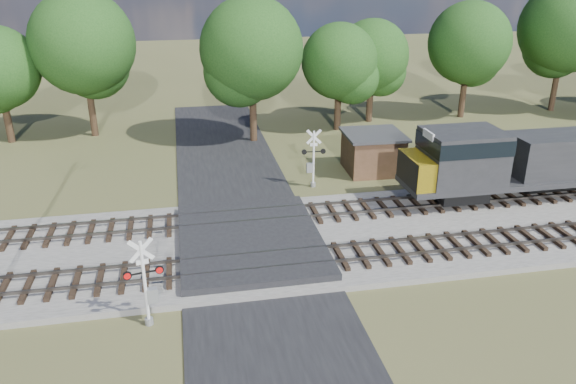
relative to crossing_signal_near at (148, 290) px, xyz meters
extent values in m
plane|color=#484B28|center=(4.72, 5.21, -1.60)|extent=(160.00, 160.00, 0.00)
cube|color=gray|center=(14.72, 5.71, -1.45)|extent=(140.00, 10.00, 0.30)
cube|color=black|center=(4.72, 5.21, -1.56)|extent=(7.00, 60.00, 0.08)
cube|color=#262628|center=(4.72, 5.71, -1.28)|extent=(7.00, 9.00, 0.62)
cube|color=black|center=(6.72, 3.21, -1.21)|extent=(44.00, 2.60, 0.18)
cube|color=#534D47|center=(14.72, 2.49, -1.04)|extent=(140.00, 0.08, 0.15)
cube|color=#534D47|center=(14.72, 3.92, -1.04)|extent=(140.00, 0.08, 0.15)
cube|color=black|center=(6.72, 8.21, -1.21)|extent=(44.00, 2.60, 0.18)
cube|color=#534D47|center=(14.72, 7.49, -1.04)|extent=(140.00, 0.08, 0.15)
cube|color=#534D47|center=(14.72, 8.92, -1.04)|extent=(140.00, 0.08, 0.15)
cylinder|color=silver|center=(-0.08, -0.01, 0.27)|extent=(0.13, 0.13, 3.72)
cylinder|color=gray|center=(-0.08, -0.01, -1.46)|extent=(0.33, 0.33, 0.28)
cube|color=silver|center=(-0.08, -0.01, 1.75)|extent=(0.96, 0.21, 0.97)
cube|color=silver|center=(-0.08, -0.01, 1.75)|extent=(0.96, 0.21, 0.97)
cube|color=silver|center=(-0.08, -0.01, 1.24)|extent=(0.46, 0.11, 0.20)
cube|color=black|center=(-0.08, -0.01, 0.78)|extent=(1.47, 0.33, 0.06)
cylinder|color=red|center=(-0.67, -0.12, 0.78)|extent=(0.35, 0.15, 0.33)
cylinder|color=red|center=(0.52, 0.10, 0.78)|extent=(0.35, 0.15, 0.33)
cube|color=gray|center=(0.15, 0.03, -0.29)|extent=(0.46, 0.35, 0.60)
cylinder|color=silver|center=(9.71, 12.95, 0.24)|extent=(0.13, 0.13, 3.68)
cylinder|color=gray|center=(9.71, 12.95, -1.46)|extent=(0.33, 0.33, 0.28)
cube|color=silver|center=(9.71, 12.95, 1.72)|extent=(0.96, 0.11, 0.96)
cube|color=silver|center=(9.71, 12.95, 1.72)|extent=(0.96, 0.11, 0.96)
cube|color=silver|center=(9.71, 12.95, 1.21)|extent=(0.46, 0.06, 0.20)
cube|color=black|center=(9.71, 12.95, 0.75)|extent=(1.47, 0.16, 0.06)
cylinder|color=red|center=(10.31, 12.91, 0.75)|extent=(0.34, 0.12, 0.33)
cylinder|color=red|center=(9.11, 13.00, 0.75)|extent=(0.34, 0.12, 0.33)
cube|color=gray|center=(9.48, 12.97, -0.31)|extent=(0.43, 0.30, 0.60)
cube|color=#43301D|center=(14.34, 15.01, -0.35)|extent=(3.68, 3.68, 2.49)
cube|color=#303032|center=(14.34, 15.01, 0.99)|extent=(4.05, 4.05, 0.18)
cylinder|color=black|center=(-11.58, 26.71, 0.65)|extent=(0.56, 0.56, 4.49)
cylinder|color=black|center=(-5.28, 27.27, 1.27)|extent=(0.56, 0.56, 5.72)
sphere|color=#183C13|center=(-5.28, 27.27, 5.84)|extent=(8.01, 8.01, 8.01)
cylinder|color=black|center=(7.30, 23.23, 1.18)|extent=(0.56, 0.56, 5.55)
sphere|color=#183C13|center=(7.30, 23.23, 5.62)|extent=(7.77, 7.77, 7.77)
cylinder|color=black|center=(14.71, 25.16, 0.61)|extent=(0.56, 0.56, 4.42)
sphere|color=#183C13|center=(14.71, 25.16, 4.15)|extent=(6.19, 6.19, 6.19)
cylinder|color=black|center=(18.20, 27.14, 0.62)|extent=(0.56, 0.56, 4.44)
sphere|color=#183C13|center=(18.20, 27.14, 4.18)|extent=(6.22, 6.22, 6.22)
cylinder|color=black|center=(26.97, 26.97, 0.96)|extent=(0.56, 0.56, 5.11)
sphere|color=#183C13|center=(26.97, 26.97, 5.05)|extent=(7.16, 7.16, 7.16)
cylinder|color=black|center=(36.57, 27.51, 1.36)|extent=(0.56, 0.56, 5.91)
sphere|color=#183C13|center=(36.57, 27.51, 6.09)|extent=(8.28, 8.28, 8.28)
camera|label=1|loc=(1.79, -19.31, 11.88)|focal=35.00mm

